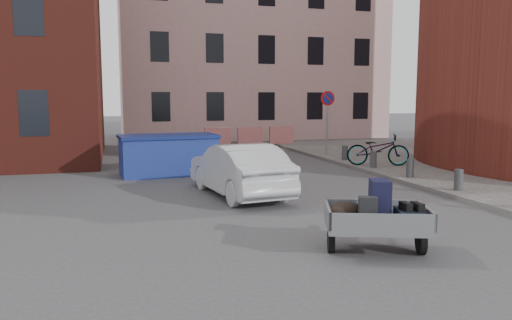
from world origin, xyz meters
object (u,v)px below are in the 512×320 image
object	(u,v)px
trailer	(376,217)
bicycle	(378,149)
dumpster	(168,155)
silver_car	(239,170)

from	to	relation	value
trailer	bicycle	xyz separation A→B (m)	(4.95, 8.64, 0.08)
bicycle	dumpster	bearing A→B (deg)	107.16
bicycle	trailer	bearing A→B (deg)	172.63
dumpster	bicycle	world-z (taller)	dumpster
dumpster	silver_car	bearing A→B (deg)	-75.80
trailer	dumpster	bearing A→B (deg)	123.93
trailer	bicycle	size ratio (longest dim) A/B	0.92
trailer	dumpster	size ratio (longest dim) A/B	0.61
dumpster	silver_car	xyz separation A→B (m)	(1.36, -4.02, 0.01)
dumpster	silver_car	distance (m)	4.24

